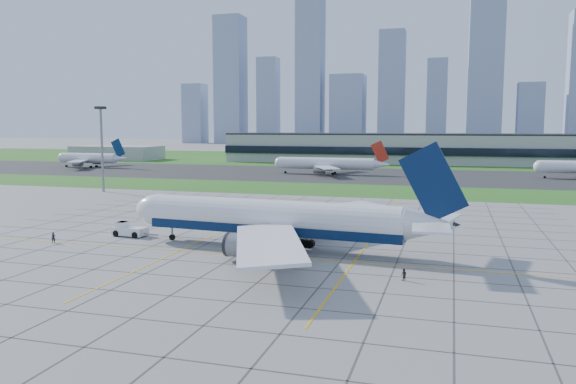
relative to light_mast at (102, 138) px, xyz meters
name	(u,v)px	position (x,y,z in m)	size (l,w,h in m)	color
ground	(243,252)	(70.00, -65.00, -16.18)	(1400.00, 1400.00, 0.00)	#9A9A94
grass_median	(346,190)	(70.00, 25.00, -16.16)	(700.00, 35.00, 0.04)	#2F681D
asphalt_taxiway	(371,175)	(70.00, 80.00, -16.15)	(700.00, 75.00, 0.04)	#383838
grass_far	(397,160)	(70.00, 190.00, -16.16)	(700.00, 145.00, 0.04)	#2F681D
apron_markings	(268,239)	(70.43, -53.91, -16.17)	(120.00, 130.00, 0.03)	#474744
terminal	(470,149)	(110.00, 164.87, -8.29)	(260.00, 43.00, 15.80)	#B7B7B2
service_block	(117,153)	(-90.00, 145.00, -12.18)	(50.00, 25.00, 8.00)	#B7B7B2
light_mast	(102,138)	(0.00, 0.00, 0.00)	(2.50, 2.50, 25.60)	gray
city_skyline	(414,88)	(61.29, 455.00, 42.91)	(523.00, 32.40, 160.00)	#8F9DBB
airliner	(275,219)	(74.16, -61.29, -11.36)	(56.04, 56.59, 17.64)	white
pushback_tug	(129,230)	(45.43, -58.53, -15.07)	(9.11, 3.60, 2.51)	white
crew_near	(53,238)	(36.70, -67.73, -15.24)	(0.68, 0.45, 1.87)	black
crew_far	(404,275)	(95.83, -74.80, -15.38)	(0.78, 0.61, 1.60)	black
distant_jet_0	(90,158)	(-65.56, 84.80, -11.70)	(34.48, 42.66, 14.08)	white
distant_jet_1	(328,164)	(52.19, 78.69, -11.69)	(45.28, 42.66, 14.08)	white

